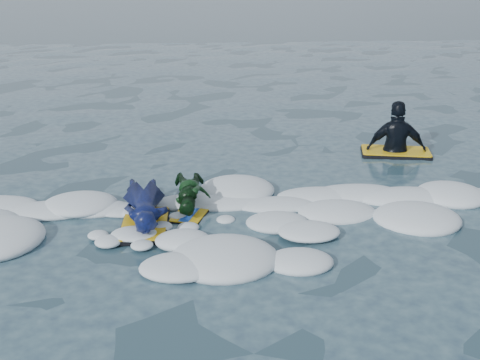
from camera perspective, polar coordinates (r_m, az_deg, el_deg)
name	(u,v)px	position (r m, az deg, el deg)	size (l,w,h in m)	color
ground	(237,253)	(7.27, -0.25, -6.94)	(120.00, 120.00, 0.00)	#19363E
foam_band	(232,219)	(8.20, -0.78, -3.73)	(12.00, 3.10, 0.30)	silver
prone_woman_unit	(145,206)	(8.14, -8.98, -2.50)	(0.75, 1.69, 0.43)	black
prone_child_unit	(191,196)	(8.42, -4.64, -1.50)	(0.64, 1.20, 0.44)	black
waiting_rider_unit	(396,151)	(11.32, 14.55, 2.66)	(1.35, 0.92, 1.85)	black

